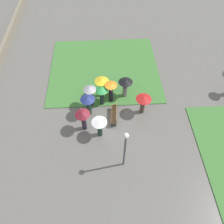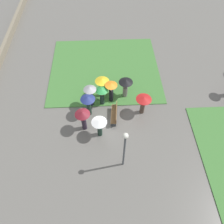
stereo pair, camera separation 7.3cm
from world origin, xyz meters
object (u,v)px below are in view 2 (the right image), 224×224
(crowd_person_white, at_px, (99,125))
(lamp_post, at_px, (125,146))
(crowd_person_grey, at_px, (90,93))
(crowd_person_black, at_px, (126,85))
(crowd_person_maroon, at_px, (83,117))
(crowd_person_navy, at_px, (88,102))
(crowd_person_orange, at_px, (111,89))
(crowd_person_red, at_px, (143,101))
(crowd_person_yellow, at_px, (102,83))
(crowd_person_green, at_px, (102,93))
(park_bench, at_px, (115,114))

(crowd_person_white, bearing_deg, lamp_post, 171.40)
(crowd_person_grey, distance_m, crowd_person_black, 2.82)
(lamp_post, relative_size, crowd_person_maroon, 1.93)
(crowd_person_navy, distance_m, crowd_person_orange, 2.11)
(crowd_person_white, distance_m, crowd_person_navy, 2.05)
(crowd_person_maroon, relative_size, crowd_person_white, 1.12)
(crowd_person_black, distance_m, crowd_person_navy, 3.31)
(crowd_person_red, height_order, crowd_person_yellow, crowd_person_yellow)
(crowd_person_black, bearing_deg, crowd_person_green, -179.47)
(park_bench, xyz_separation_m, crowd_person_maroon, (0.85, -2.24, 0.94))
(crowd_person_white, height_order, crowd_person_black, crowd_person_black)
(crowd_person_black, bearing_deg, crowd_person_red, -76.95)
(crowd_person_orange, bearing_deg, lamp_post, 135.66)
(park_bench, height_order, crowd_person_yellow, crowd_person_yellow)
(crowd_person_red, distance_m, crowd_person_black, 2.07)
(crowd_person_black, distance_m, crowd_person_green, 1.99)
(crowd_person_black, relative_size, crowd_person_orange, 0.93)
(crowd_person_red, height_order, crowd_person_navy, crowd_person_navy)
(crowd_person_grey, xyz_separation_m, crowd_person_navy, (0.89, -0.14, -0.04))
(crowd_person_grey, relative_size, crowd_person_orange, 1.02)
(lamp_post, bearing_deg, crowd_person_yellow, -168.77)
(lamp_post, relative_size, crowd_person_red, 2.17)
(crowd_person_grey, relative_size, crowd_person_white, 1.15)
(crowd_person_maroon, distance_m, crowd_person_orange, 3.25)
(crowd_person_navy, bearing_deg, crowd_person_red, 22.53)
(crowd_person_grey, height_order, crowd_person_orange, crowd_person_grey)
(crowd_person_white, bearing_deg, crowd_person_green, -45.09)
(crowd_person_orange, bearing_deg, crowd_person_grey, 52.61)
(park_bench, relative_size, crowd_person_yellow, 0.96)
(park_bench, bearing_deg, crowd_person_orange, -167.73)
(park_bench, xyz_separation_m, lamp_post, (3.79, 0.33, 1.98))
(crowd_person_maroon, height_order, crowd_person_navy, crowd_person_maroon)
(crowd_person_green, height_order, crowd_person_navy, crowd_person_navy)
(crowd_person_white, relative_size, crowd_person_black, 0.95)
(park_bench, height_order, crowd_person_white, crowd_person_white)
(crowd_person_red, bearing_deg, park_bench, -167.34)
(crowd_person_red, distance_m, crowd_person_white, 3.73)
(park_bench, bearing_deg, crowd_person_white, -32.76)
(lamp_post, height_order, crowd_person_orange, lamp_post)
(lamp_post, xyz_separation_m, crowd_person_yellow, (-6.04, -1.20, -1.02))
(crowd_person_black, bearing_deg, crowd_person_orange, -179.53)
(park_bench, height_order, crowd_person_navy, crowd_person_navy)
(lamp_post, bearing_deg, park_bench, -175.06)
(crowd_person_grey, bearing_deg, lamp_post, -71.60)
(park_bench, bearing_deg, crowd_person_maroon, -63.87)
(crowd_person_red, bearing_deg, lamp_post, -111.30)
(crowd_person_maroon, bearing_deg, crowd_person_red, -169.12)
(crowd_person_yellow, bearing_deg, lamp_post, -21.78)
(crowd_person_grey, distance_m, crowd_person_white, 2.86)
(lamp_post, bearing_deg, crowd_person_green, -166.52)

